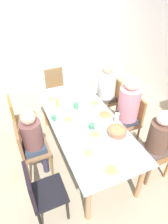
{
  "coord_description": "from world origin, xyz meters",
  "views": [
    {
      "loc": [
        2.06,
        -0.89,
        2.62
      ],
      "look_at": [
        0.0,
        0.0,
        0.9
      ],
      "focal_mm": 31.7,
      "sensor_mm": 36.0,
      "label": 1
    }
  ],
  "objects_px": {
    "dining_table": "(84,124)",
    "person_4": "(157,140)",
    "plate_3": "(51,99)",
    "plate_4": "(95,135)",
    "bottle_1": "(57,102)",
    "chair_2": "(56,88)",
    "cup_3": "(92,126)",
    "bottle_0": "(117,117)",
    "plate_0": "(69,120)",
    "bowl_1": "(105,116)",
    "person_1": "(106,88)",
    "bowl_0": "(117,131)",
    "chair_1": "(109,97)",
    "plate_2": "(111,171)",
    "plate_1": "(95,104)",
    "plate_5": "(88,154)",
    "person_6": "(33,138)",
    "cup_2": "(54,118)",
    "chair_5": "(41,192)",
    "chair_3": "(20,118)",
    "chair_6": "(29,148)",
    "chair_0": "(130,118)",
    "chair_4": "(159,148)",
    "person_0": "(128,106)",
    "cup_0": "(85,88)",
    "cup_1": "(76,105)"
  },
  "relations": [
    {
      "from": "dining_table",
      "to": "person_4",
      "type": "distance_m",
      "value": 1.05
    },
    {
      "from": "dining_table",
      "to": "person_6",
      "type": "relative_size",
      "value": 1.89
    },
    {
      "from": "person_6",
      "to": "cup_2",
      "type": "xyz_separation_m",
      "value": [
        -0.18,
        0.35,
        0.1
      ]
    },
    {
      "from": "cup_3",
      "to": "chair_0",
      "type": "bearing_deg",
      "value": 104.42
    },
    {
      "from": "chair_1",
      "to": "plate_4",
      "type": "relative_size",
      "value": 4.1
    },
    {
      "from": "chair_1",
      "to": "plate_5",
      "type": "xyz_separation_m",
      "value": [
        1.35,
        -1.07,
        0.25
      ]
    },
    {
      "from": "plate_2",
      "to": "cup_3",
      "type": "height_order",
      "value": "cup_3"
    },
    {
      "from": "plate_1",
      "to": "plate_5",
      "type": "xyz_separation_m",
      "value": [
        0.93,
        -0.54,
        -0.0
      ]
    },
    {
      "from": "person_0",
      "to": "plate_1",
      "type": "distance_m",
      "value": 0.54
    },
    {
      "from": "plate_3",
      "to": "bottle_1",
      "type": "bearing_deg",
      "value": 10.91
    },
    {
      "from": "plate_2",
      "to": "bottle_1",
      "type": "relative_size",
      "value": 1.29
    },
    {
      "from": "chair_0",
      "to": "chair_1",
      "type": "height_order",
      "value": "same"
    },
    {
      "from": "plate_2",
      "to": "cup_2",
      "type": "xyz_separation_m",
      "value": [
        -1.13,
        -0.33,
        0.03
      ]
    },
    {
      "from": "person_1",
      "to": "plate_0",
      "type": "relative_size",
      "value": 5.17
    },
    {
      "from": "chair_1",
      "to": "plate_2",
      "type": "bearing_deg",
      "value": -29.15
    },
    {
      "from": "chair_2",
      "to": "person_4",
      "type": "relative_size",
      "value": 0.76
    },
    {
      "from": "chair_1",
      "to": "plate_0",
      "type": "height_order",
      "value": "chair_1"
    },
    {
      "from": "dining_table",
      "to": "bottle_0",
      "type": "bearing_deg",
      "value": 58.89
    },
    {
      "from": "person_4",
      "to": "bowl_1",
      "type": "relative_size",
      "value": 5.1
    },
    {
      "from": "plate_0",
      "to": "bowl_1",
      "type": "distance_m",
      "value": 0.54
    },
    {
      "from": "chair_5",
      "to": "plate_2",
      "type": "height_order",
      "value": "chair_5"
    },
    {
      "from": "plate_4",
      "to": "bottle_1",
      "type": "xyz_separation_m",
      "value": [
        -0.84,
        -0.26,
        0.08
      ]
    },
    {
      "from": "chair_6",
      "to": "cup_3",
      "type": "xyz_separation_m",
      "value": [
        0.21,
        0.88,
        0.28
      ]
    },
    {
      "from": "chair_4",
      "to": "person_4",
      "type": "xyz_separation_m",
      "value": [
        0.0,
        -0.09,
        0.2
      ]
    },
    {
      "from": "bowl_0",
      "to": "plate_3",
      "type": "bearing_deg",
      "value": -152.02
    },
    {
      "from": "chair_1",
      "to": "person_4",
      "type": "bearing_deg",
      "value": -3.61
    },
    {
      "from": "chair_3",
      "to": "cup_1",
      "type": "height_order",
      "value": "chair_3"
    },
    {
      "from": "bottle_1",
      "to": "dining_table",
      "type": "bearing_deg",
      "value": 28.34
    },
    {
      "from": "plate_5",
      "to": "bowl_0",
      "type": "height_order",
      "value": "bowl_0"
    },
    {
      "from": "chair_4",
      "to": "cup_0",
      "type": "height_order",
      "value": "chair_4"
    },
    {
      "from": "plate_3",
      "to": "bottle_0",
      "type": "relative_size",
      "value": 1.05
    },
    {
      "from": "person_1",
      "to": "chair_6",
      "type": "bearing_deg",
      "value": -65.84
    },
    {
      "from": "person_1",
      "to": "bowl_0",
      "type": "xyz_separation_m",
      "value": [
        1.16,
        -0.46,
        0.06
      ]
    },
    {
      "from": "chair_6",
      "to": "person_6",
      "type": "height_order",
      "value": "person_6"
    },
    {
      "from": "chair_5",
      "to": "chair_6",
      "type": "relative_size",
      "value": 1.0
    },
    {
      "from": "plate_3",
      "to": "dining_table",
      "type": "bearing_deg",
      "value": 23.16
    },
    {
      "from": "bowl_1",
      "to": "chair_5",
      "type": "bearing_deg",
      "value": -61.39
    },
    {
      "from": "person_0",
      "to": "cup_0",
      "type": "relative_size",
      "value": 10.87
    },
    {
      "from": "cup_3",
      "to": "bottle_0",
      "type": "bearing_deg",
      "value": 85.21
    },
    {
      "from": "person_4",
      "to": "chair_6",
      "type": "xyz_separation_m",
      "value": [
        -0.73,
        -1.61,
        -0.2
      ]
    },
    {
      "from": "chair_6",
      "to": "plate_1",
      "type": "bearing_deg",
      "value": 104.39
    },
    {
      "from": "chair_2",
      "to": "bottle_1",
      "type": "xyz_separation_m",
      "value": [
        0.99,
        -0.26,
        0.33
      ]
    },
    {
      "from": "dining_table",
      "to": "plate_4",
      "type": "height_order",
      "value": "plate_4"
    },
    {
      "from": "chair_3",
      "to": "chair_6",
      "type": "height_order",
      "value": "same"
    },
    {
      "from": "bowl_0",
      "to": "person_0",
      "type": "bearing_deg",
      "value": 133.17
    },
    {
      "from": "chair_0",
      "to": "plate_2",
      "type": "distance_m",
      "value": 1.35
    },
    {
      "from": "chair_5",
      "to": "plate_3",
      "type": "relative_size",
      "value": 3.98
    },
    {
      "from": "person_0",
      "to": "bottle_1",
      "type": "distance_m",
      "value": 1.13
    },
    {
      "from": "chair_0",
      "to": "chair_2",
      "type": "xyz_separation_m",
      "value": [
        -1.47,
        -0.85,
        0.0
      ]
    },
    {
      "from": "plate_1",
      "to": "plate_3",
      "type": "bearing_deg",
      "value": -122.85
    }
  ]
}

